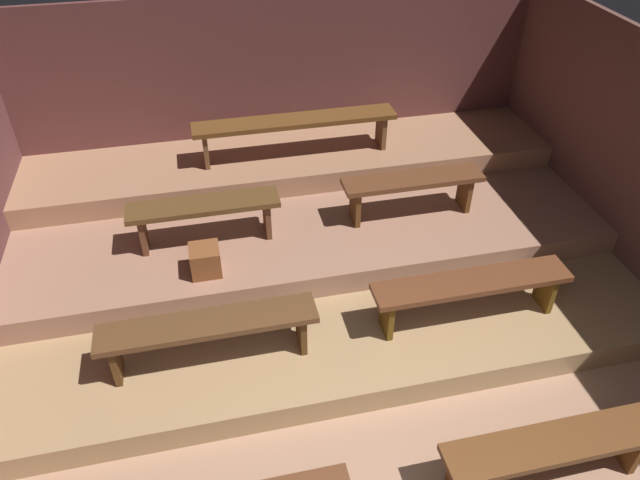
% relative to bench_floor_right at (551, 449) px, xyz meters
% --- Properties ---
extents(ground, '(6.56, 5.57, 0.08)m').
position_rel_bench_floor_right_xyz_m(ground, '(-1.08, 1.95, -0.38)').
color(ground, '#A4785D').
extents(wall_back, '(6.56, 0.06, 2.25)m').
position_rel_bench_floor_right_xyz_m(wall_back, '(-1.08, 4.37, 0.78)').
color(wall_back, brown).
rests_on(wall_back, ground).
extents(platform_lower, '(5.76, 3.54, 0.23)m').
position_rel_bench_floor_right_xyz_m(platform_lower, '(-1.08, 2.57, -0.23)').
color(platform_lower, '#A37F57').
rests_on(platform_lower, ground).
extents(platform_middle, '(5.76, 2.42, 0.23)m').
position_rel_bench_floor_right_xyz_m(platform_middle, '(-1.08, 3.13, 0.01)').
color(platform_middle, '#9F7058').
rests_on(platform_middle, platform_lower).
extents(platform_upper, '(5.76, 1.09, 0.23)m').
position_rel_bench_floor_right_xyz_m(platform_upper, '(-1.08, 3.80, 0.24)').
color(platform_upper, '#A37253').
rests_on(platform_upper, platform_middle).
extents(bench_floor_right, '(1.53, 0.31, 0.43)m').
position_rel_bench_floor_right_xyz_m(bench_floor_right, '(0.00, 0.00, 0.00)').
color(bench_floor_right, brown).
rests_on(bench_floor_right, ground).
extents(bench_lower_left, '(1.69, 0.31, 0.43)m').
position_rel_bench_floor_right_xyz_m(bench_lower_left, '(-2.17, 1.40, 0.24)').
color(bench_lower_left, brown).
rests_on(bench_lower_left, platform_lower).
extents(bench_lower_right, '(1.69, 0.31, 0.43)m').
position_rel_bench_floor_right_xyz_m(bench_lower_right, '(0.01, 1.40, 0.24)').
color(bench_lower_right, brown).
rests_on(bench_lower_right, platform_lower).
extents(bench_middle_left, '(1.39, 0.31, 0.43)m').
position_rel_bench_floor_right_xyz_m(bench_middle_left, '(-2.09, 2.69, 0.46)').
color(bench_middle_left, brown).
rests_on(bench_middle_left, platform_middle).
extents(bench_middle_right, '(1.39, 0.31, 0.43)m').
position_rel_bench_floor_right_xyz_m(bench_middle_right, '(-0.07, 2.69, 0.46)').
color(bench_middle_right, brown).
rests_on(bench_middle_right, platform_middle).
extents(bench_upper_center, '(2.17, 0.31, 0.43)m').
position_rel_bench_floor_right_xyz_m(bench_upper_center, '(-1.04, 3.73, 0.71)').
color(bench_upper_center, brown).
rests_on(bench_upper_center, platform_upper).
extents(wooden_crate_middle, '(0.26, 0.26, 0.26)m').
position_rel_bench_floor_right_xyz_m(wooden_crate_middle, '(-2.14, 2.23, 0.25)').
color(wooden_crate_middle, brown).
rests_on(wooden_crate_middle, platform_middle).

